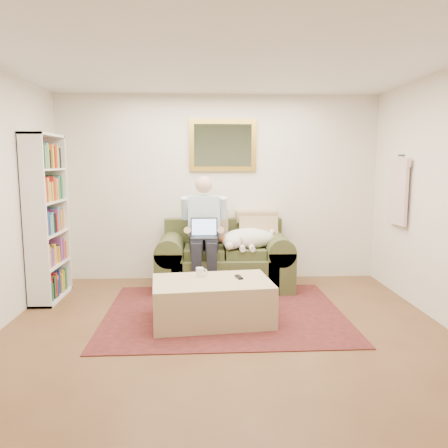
{
  "coord_description": "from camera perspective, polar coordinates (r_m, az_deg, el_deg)",
  "views": [
    {
      "loc": [
        -0.18,
        -3.69,
        1.66
      ],
      "look_at": [
        0.03,
        1.36,
        0.95
      ],
      "focal_mm": 35.0,
      "sensor_mm": 36.0,
      "label": 1
    }
  ],
  "objects": [
    {
      "name": "room_shell",
      "position": [
        4.07,
        0.17,
        2.9
      ],
      "size": [
        4.51,
        5.0,
        2.61
      ],
      "color": "brown",
      "rests_on": "ground"
    },
    {
      "name": "rug",
      "position": [
        4.97,
        0.04,
        -11.48
      ],
      "size": [
        2.64,
        2.13,
        0.01
      ],
      "primitive_type": "cube",
      "rotation": [
        0.0,
        0.0,
        0.01
      ],
      "color": "#351516",
      "rests_on": "room_shell"
    },
    {
      "name": "sofa",
      "position": [
        5.88,
        0.02,
        -5.32
      ],
      "size": [
        1.77,
        0.9,
        1.06
      ],
      "color": "#4E572E",
      "rests_on": "room_shell"
    },
    {
      "name": "seated_man",
      "position": [
        5.63,
        -2.62,
        -1.37
      ],
      "size": [
        0.58,
        0.83,
        1.49
      ],
      "primitive_type": null,
      "color": "#8CB4D8",
      "rests_on": "sofa"
    },
    {
      "name": "laptop",
      "position": [
        5.55,
        -2.62,
        -1.12
      ],
      "size": [
        0.34,
        0.27,
        0.25
      ],
      "color": "black",
      "rests_on": "seated_man"
    },
    {
      "name": "sleeping_dog",
      "position": [
        5.74,
        3.23,
        -1.88
      ],
      "size": [
        0.73,
        0.46,
        0.27
      ],
      "primitive_type": null,
      "color": "white",
      "rests_on": "sofa"
    },
    {
      "name": "ottoman",
      "position": [
        4.65,
        -1.59,
        -10.02
      ],
      "size": [
        1.3,
        0.91,
        0.44
      ],
      "primitive_type": "cube",
      "rotation": [
        0.0,
        0.0,
        0.12
      ],
      "color": "#C2B581",
      "rests_on": "room_shell"
    },
    {
      "name": "coffee_mug",
      "position": [
        4.73,
        -3.18,
        -6.31
      ],
      "size": [
        0.08,
        0.08,
        0.1
      ],
      "primitive_type": "cylinder",
      "color": "white",
      "rests_on": "ottoman"
    },
    {
      "name": "tv_remote",
      "position": [
        4.68,
        1.95,
        -6.94
      ],
      "size": [
        0.08,
        0.16,
        0.02
      ],
      "primitive_type": "cube",
      "rotation": [
        0.0,
        0.0,
        0.24
      ],
      "color": "black",
      "rests_on": "ottoman"
    },
    {
      "name": "bookshelf",
      "position": [
        5.67,
        -22.14,
        0.72
      ],
      "size": [
        0.28,
        0.8,
        2.0
      ],
      "primitive_type": null,
      "color": "white",
      "rests_on": "room_shell"
    },
    {
      "name": "wall_mirror",
      "position": [
        6.18,
        -0.16,
        10.23
      ],
      "size": [
        0.94,
        0.04,
        0.72
      ],
      "color": "gold",
      "rests_on": "room_shell"
    },
    {
      "name": "hanging_shirt",
      "position": [
        5.81,
        21.78,
        4.37
      ],
      "size": [
        0.06,
        0.52,
        0.9
      ],
      "primitive_type": null,
      "color": "#F2C8CA",
      "rests_on": "room_shell"
    }
  ]
}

